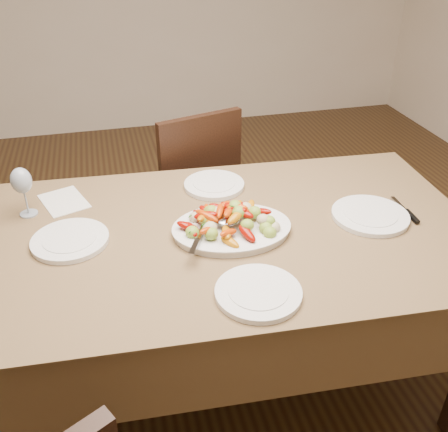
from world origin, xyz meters
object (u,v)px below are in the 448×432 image
at_px(chair_far, 185,191).
at_px(plate_near, 258,293).
at_px(plate_far, 214,185).
at_px(serving_platter, 232,230).
at_px(plate_left, 70,240).
at_px(dining_table, 224,310).
at_px(plate_right, 370,216).
at_px(wine_glass, 24,191).

distance_m(chair_far, plate_near, 1.24).
bearing_deg(plate_far, plate_near, -92.14).
xyz_separation_m(serving_platter, plate_left, (-0.56, 0.08, -0.00)).
xyz_separation_m(chair_far, plate_near, (0.02, -1.20, 0.29)).
xyz_separation_m(dining_table, plate_left, (-0.53, 0.06, 0.39)).
height_order(chair_far, plate_near, chair_far).
distance_m(plate_left, plate_near, 0.69).
height_order(plate_right, plate_far, same).
bearing_deg(plate_left, dining_table, -6.00).
bearing_deg(plate_left, plate_far, 25.48).
height_order(plate_near, wine_glass, wine_glass).
bearing_deg(plate_right, wine_glass, 164.94).
distance_m(serving_platter, plate_left, 0.56).
bearing_deg(serving_platter, chair_far, 91.60).
xyz_separation_m(dining_table, chair_far, (-0.00, 0.84, 0.10)).
distance_m(dining_table, plate_near, 0.53).
distance_m(serving_platter, plate_near, 0.35).
distance_m(serving_platter, wine_glass, 0.78).
height_order(dining_table, plate_far, plate_far).
bearing_deg(plate_far, plate_right, -36.33).
distance_m(plate_far, plate_near, 0.69).
bearing_deg(plate_left, plate_right, -5.37).
relative_size(plate_left, wine_glass, 1.29).
height_order(chair_far, wine_glass, wine_glass).
relative_size(chair_far, plate_near, 3.63).
relative_size(dining_table, wine_glass, 8.98).
relative_size(dining_table, plate_near, 7.04).
xyz_separation_m(plate_near, wine_glass, (-0.70, 0.65, 0.09)).
relative_size(serving_platter, plate_right, 1.45).
bearing_deg(chair_far, serving_platter, 75.69).
distance_m(plate_right, plate_far, 0.63).
distance_m(chair_far, plate_left, 0.99).
height_order(plate_left, wine_glass, wine_glass).
distance_m(plate_left, plate_right, 1.09).
xyz_separation_m(plate_left, plate_right, (1.08, -0.10, 0.00)).
bearing_deg(wine_glass, plate_near, -42.89).
xyz_separation_m(dining_table, plate_right, (0.55, -0.05, 0.39)).
xyz_separation_m(serving_platter, plate_far, (0.02, 0.35, -0.00)).
relative_size(serving_platter, plate_left, 1.55).
bearing_deg(plate_far, plate_left, -154.52).
distance_m(chair_far, serving_platter, 0.91).
bearing_deg(dining_table, plate_near, -87.75).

